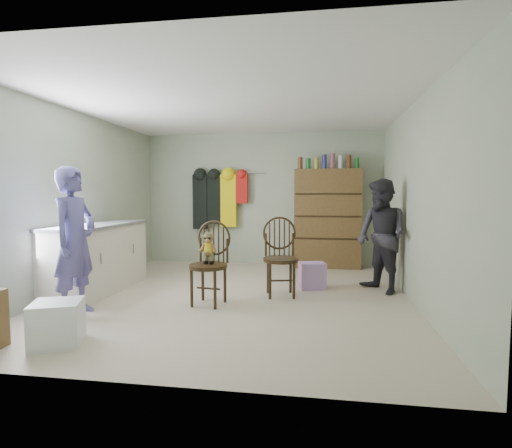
% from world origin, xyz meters
% --- Properties ---
extents(ground_plane, '(5.00, 5.00, 0.00)m').
position_xyz_m(ground_plane, '(0.00, 0.00, 0.00)').
color(ground_plane, beige).
rests_on(ground_plane, ground).
extents(room_walls, '(5.00, 5.00, 5.00)m').
position_xyz_m(room_walls, '(0.00, 0.53, 1.58)').
color(room_walls, '#AAB497').
rests_on(room_walls, ground).
extents(counter, '(0.64, 1.86, 0.94)m').
position_xyz_m(counter, '(-1.95, 0.00, 0.47)').
color(counter, silver).
rests_on(counter, ground).
extents(plastic_tub, '(0.53, 0.52, 0.39)m').
position_xyz_m(plastic_tub, '(-1.24, -1.90, 0.20)').
color(plastic_tub, white).
rests_on(plastic_tub, ground).
extents(chair_front, '(0.52, 0.52, 1.03)m').
position_xyz_m(chair_front, '(-0.23, -0.39, 0.58)').
color(chair_front, black).
rests_on(chair_front, ground).
extents(chair_far, '(0.55, 0.55, 1.05)m').
position_xyz_m(chair_far, '(0.58, 0.17, 0.56)').
color(chair_far, black).
rests_on(chair_far, ground).
extents(striped_bag, '(0.41, 0.35, 0.37)m').
position_xyz_m(striped_bag, '(1.00, 0.59, 0.19)').
color(striped_bag, pink).
rests_on(striped_bag, ground).
extents(person_left, '(0.43, 0.63, 1.66)m').
position_xyz_m(person_left, '(-1.61, -1.04, 0.83)').
color(person_left, '#585196').
rests_on(person_left, ground).
extents(person_right, '(0.90, 0.96, 1.56)m').
position_xyz_m(person_right, '(1.94, 0.52, 0.78)').
color(person_right, '#2D2B33').
rests_on(person_right, ground).
extents(dresser, '(1.20, 0.39, 2.07)m').
position_xyz_m(dresser, '(1.25, 2.30, 0.91)').
color(dresser, brown).
rests_on(dresser, ground).
extents(coat_rack, '(1.42, 0.12, 1.09)m').
position_xyz_m(coat_rack, '(-0.83, 2.38, 1.25)').
color(coat_rack, '#99999E').
rests_on(coat_rack, ground).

